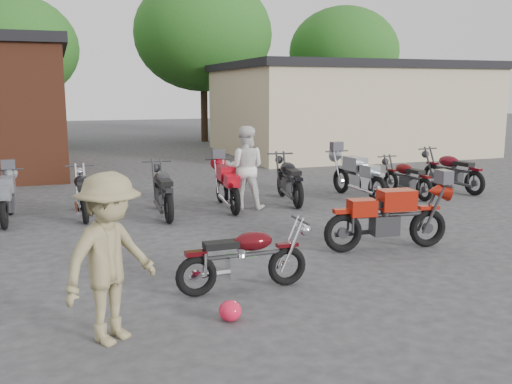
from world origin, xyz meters
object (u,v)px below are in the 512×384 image
object	(u,v)px
row_bike_5	(289,177)
helmet	(230,311)
row_bike_8	(452,169)
row_bike_2	(83,191)
person_tan	(110,258)
row_bike_3	(163,188)
person_light	(245,168)
vintage_motorcycle	(245,254)
row_bike_1	(6,195)
sportbike	(389,214)
row_bike_7	(406,176)
row_bike_4	(227,183)
row_bike_6	(358,174)

from	to	relation	value
row_bike_5	helmet	bearing A→B (deg)	160.00
row_bike_8	helmet	bearing A→B (deg)	120.09
row_bike_2	row_bike_8	xyz separation A→B (m)	(9.49, 0.04, 0.04)
helmet	person_tan	distance (m)	1.57
helmet	row_bike_5	distance (m)	7.31
row_bike_3	person_tan	bearing A→B (deg)	167.00
person_light	row_bike_8	size ratio (longest dim) A/B	0.92
vintage_motorcycle	row_bike_1	distance (m)	6.45
sportbike	row_bike_2	bearing A→B (deg)	144.16
vintage_motorcycle	row_bike_8	distance (m)	9.42
row_bike_3	row_bike_5	world-z (taller)	row_bike_5
person_tan	row_bike_7	size ratio (longest dim) A/B	1.01
person_light	row_bike_7	distance (m)	4.34
sportbike	row_bike_8	size ratio (longest dim) A/B	1.04
row_bike_4	row_bike_5	world-z (taller)	row_bike_5
row_bike_2	sportbike	bearing A→B (deg)	-133.04
row_bike_1	row_bike_4	distance (m)	4.66
sportbike	helmet	distance (m)	4.01
row_bike_3	row_bike_4	size ratio (longest dim) A/B	1.03
person_light	row_bike_4	size ratio (longest dim) A/B	0.94
row_bike_8	row_bike_1	bearing A→B (deg)	81.76
helmet	person_light	bearing A→B (deg)	70.37
helmet	row_bike_8	size ratio (longest dim) A/B	0.13
person_light	row_bike_7	size ratio (longest dim) A/B	1.03
row_bike_3	row_bike_4	distance (m)	1.53
row_bike_1	person_tan	bearing A→B (deg)	-166.08
person_light	row_bike_2	distance (m)	3.58
person_tan	row_bike_8	size ratio (longest dim) A/B	0.90
row_bike_4	row_bike_7	size ratio (longest dim) A/B	1.10
vintage_motorcycle	sportbike	size ratio (longest dim) A/B	0.84
person_tan	row_bike_5	xyz separation A→B (m)	(4.76, 6.54, -0.32)
row_bike_2	row_bike_5	xyz separation A→B (m)	(4.78, 0.03, 0.05)
helmet	row_bike_1	distance (m)	7.05
person_tan	row_bike_6	size ratio (longest dim) A/B	0.87
person_light	row_bike_7	xyz separation A→B (m)	(4.32, 0.06, -0.41)
row_bike_5	row_bike_6	distance (m)	1.82
person_tan	row_bike_5	bearing A→B (deg)	17.11
helmet	row_bike_2	xyz separation A→B (m)	(-1.37, 6.42, 0.44)
helmet	row_bike_6	bearing A→B (deg)	50.64
row_bike_2	row_bike_4	xyz separation A→B (m)	(3.15, -0.21, 0.03)
sportbike	person_light	bearing A→B (deg)	113.65
helmet	person_light	world-z (taller)	person_light
person_light	row_bike_5	distance (m)	1.33
row_bike_1	row_bike_7	world-z (taller)	row_bike_1
vintage_motorcycle	row_bike_6	world-z (taller)	row_bike_6
row_bike_7	vintage_motorcycle	bearing A→B (deg)	126.44
person_light	row_bike_5	size ratio (longest dim) A/B	0.90
person_tan	row_bike_6	bearing A→B (deg)	7.65
row_bike_5	sportbike	bearing A→B (deg)	-172.05
row_bike_3	row_bike_4	xyz separation A→B (m)	(1.51, 0.25, -0.02)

